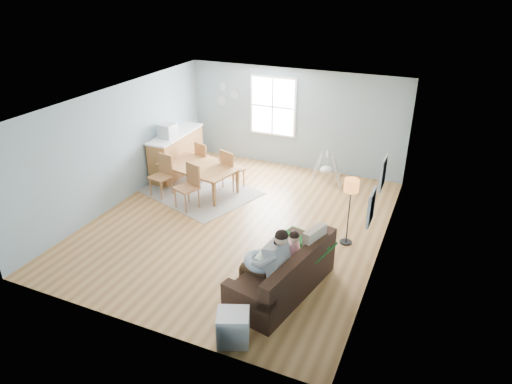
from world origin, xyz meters
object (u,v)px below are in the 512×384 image
at_px(father, 268,261).
at_px(chair_nw, 204,158).
at_px(chair_ne, 230,167).
at_px(chair_sw, 163,172).
at_px(chair_se, 190,183).
at_px(dining_table, 198,179).
at_px(monitor, 167,131).
at_px(floor_lamp, 351,191).
at_px(sofa, 285,276).
at_px(counter, 177,153).
at_px(baby_swing, 326,169).
at_px(toddler, 288,248).
at_px(storage_cube, 233,327).

distance_m(father, chair_nw, 5.15).
height_order(chair_nw, chair_ne, chair_ne).
relative_size(chair_sw, chair_nw, 1.02).
bearing_deg(chair_sw, chair_se, -18.44).
distance_m(dining_table, monitor, 1.50).
xyz_separation_m(floor_lamp, monitor, (-5.01, 1.31, 0.13)).
relative_size(sofa, counter, 1.13).
distance_m(dining_table, baby_swing, 3.29).
distance_m(toddler, chair_se, 3.56).
xyz_separation_m(father, baby_swing, (-0.39, 4.90, -0.39)).
bearing_deg(toddler, baby_swing, 97.16).
height_order(storage_cube, monitor, monitor).
relative_size(chair_nw, baby_swing, 1.05).
bearing_deg(dining_table, counter, 155.69).
bearing_deg(chair_nw, floor_lamp, -21.61).
bearing_deg(chair_ne, chair_se, -108.48).
height_order(storage_cube, chair_nw, chair_nw).
relative_size(sofa, chair_sw, 2.26).
bearing_deg(sofa, storage_cube, -101.80).
bearing_deg(dining_table, chair_ne, 47.04).
relative_size(toddler, storage_cube, 1.50).
bearing_deg(monitor, chair_ne, 1.26).
height_order(floor_lamp, storage_cube, floor_lamp).
relative_size(chair_sw, counter, 0.50).
bearing_deg(storage_cube, chair_ne, 116.83).
bearing_deg(storage_cube, counter, 129.43).
xyz_separation_m(sofa, toddler, (-0.03, 0.22, 0.43)).
bearing_deg(floor_lamp, chair_sw, 174.91).
bearing_deg(toddler, sofa, -81.20).
bearing_deg(monitor, dining_table, -21.81).
distance_m(floor_lamp, counter, 5.34).
bearing_deg(chair_ne, dining_table, -144.93).
relative_size(toddler, baby_swing, 0.93).
xyz_separation_m(chair_sw, counter, (-0.42, 1.27, -0.02)).
distance_m(chair_ne, baby_swing, 2.48).
bearing_deg(storage_cube, toddler, 80.93).
distance_m(toddler, chair_ne, 4.05).
height_order(chair_se, baby_swing, chair_se).
xyz_separation_m(toddler, floor_lamp, (0.64, 1.73, 0.43)).
xyz_separation_m(chair_ne, monitor, (-1.74, -0.04, 0.71)).
distance_m(storage_cube, chair_nw, 6.00).
bearing_deg(sofa, chair_nw, 134.82).
xyz_separation_m(chair_se, chair_ne, (0.42, 1.24, -0.01)).
distance_m(sofa, counter, 5.74).
distance_m(father, baby_swing, 4.93).
relative_size(storage_cube, dining_table, 0.31).
xyz_separation_m(father, chair_sw, (-3.82, 2.63, -0.16)).
distance_m(storage_cube, baby_swing, 6.04).
relative_size(chair_ne, counter, 0.51).
xyz_separation_m(sofa, monitor, (-4.41, 3.25, 0.99)).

